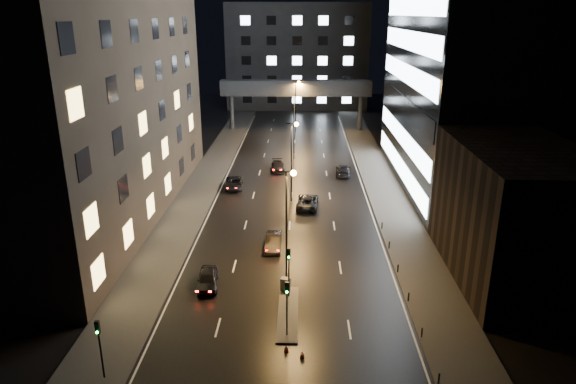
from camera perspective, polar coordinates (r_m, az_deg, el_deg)
name	(u,v)px	position (r m, az deg, el deg)	size (l,w,h in m)	color
ground	(293,173)	(76.73, 0.55, 2.12)	(160.00, 160.00, 0.00)	black
sidewalk_left	(204,182)	(73.24, -9.34, 1.07)	(5.00, 110.00, 0.15)	#383533
sidewalk_right	(382,184)	(72.81, 10.37, 0.90)	(5.00, 110.00, 0.15)	#383533
building_left	(84,39)	(62.09, -21.77, 15.54)	(15.00, 48.00, 40.00)	#2D2319
building_right_low	(515,214)	(49.17, 23.88, -2.24)	(10.00, 18.00, 12.00)	black
building_right_glass	(490,14)	(73.25, 21.57, 17.91)	(20.00, 36.00, 45.00)	black
building_far	(297,56)	(131.69, 1.05, 14.87)	(34.00, 14.00, 25.00)	#333335
skybridge	(296,89)	(104.29, 0.88, 11.40)	(30.00, 3.00, 10.00)	#333335
median_island	(288,313)	(41.92, 0.00, -13.31)	(1.60, 8.00, 0.15)	#383533
traffic_signal_near	(289,265)	(42.57, 0.09, -8.08)	(0.28, 0.34, 4.40)	black
traffic_signal_far	(287,300)	(37.77, -0.13, -11.91)	(0.28, 0.34, 4.40)	black
traffic_signal_corner	(99,341)	(36.01, -20.23, -15.27)	(0.28, 0.34, 4.40)	black
bollard_row	(403,283)	(46.44, 12.65, -9.79)	(0.12, 25.12, 0.90)	black
streetlight_near	(288,211)	(44.36, 0.03, -2.07)	(1.45, 0.50, 10.15)	black
streetlight_mid_a	(293,151)	(63.40, 0.52, 4.53)	(1.45, 0.50, 10.15)	black
streetlight_mid_b	(295,120)	(82.89, 0.78, 8.05)	(1.45, 0.50, 10.15)	black
streetlight_far	(296,100)	(102.58, 0.95, 10.23)	(1.45, 0.50, 10.15)	black
car_away_a	(208,279)	(45.85, -8.90, -9.54)	(1.73, 4.30, 1.47)	black
car_away_b	(274,241)	(52.28, -1.62, -5.52)	(1.55, 4.44, 1.46)	black
car_away_c	(234,183)	(70.18, -6.05, 0.95)	(2.33, 5.06, 1.41)	black
car_away_d	(278,166)	(77.87, -1.13, 2.89)	(1.87, 4.60, 1.33)	black
car_toward_a	(307,201)	(63.10, 2.17, -1.03)	(2.50, 5.42, 1.51)	black
car_toward_b	(343,170)	(76.01, 6.13, 2.43)	(2.11, 5.18, 1.50)	black
utility_cabinet	(286,284)	(44.53, -0.28, -10.21)	(0.80, 0.57, 1.16)	#525255
cone_a	(302,354)	(37.29, 1.57, -17.59)	(0.38, 0.38, 0.57)	#FF3F0D
cone_b	(286,348)	(37.81, -0.19, -16.99)	(0.36, 0.36, 0.57)	#FF480D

